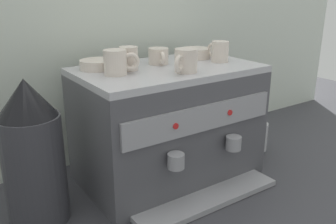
% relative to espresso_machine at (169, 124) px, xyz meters
% --- Properties ---
extents(ground_plane, '(4.00, 4.00, 0.00)m').
position_rel_espresso_machine_xyz_m(ground_plane, '(0.00, 0.00, -0.22)').
color(ground_plane, '#38383D').
extents(tiled_backsplash_wall, '(2.80, 0.03, 1.03)m').
position_rel_espresso_machine_xyz_m(tiled_backsplash_wall, '(0.00, 0.32, 0.30)').
color(tiled_backsplash_wall, silver).
rests_on(tiled_backsplash_wall, ground_plane).
extents(espresso_machine, '(0.67, 0.51, 0.44)m').
position_rel_espresso_machine_xyz_m(espresso_machine, '(0.00, 0.00, 0.00)').
color(espresso_machine, '#4C4C51').
rests_on(espresso_machine, ground_plane).
extents(ceramic_cup_0, '(0.12, 0.08, 0.08)m').
position_rel_espresso_machine_xyz_m(ceramic_cup_0, '(-0.21, -0.01, 0.26)').
color(ceramic_cup_0, beige).
rests_on(ceramic_cup_0, espresso_machine).
extents(ceramic_cup_1, '(0.11, 0.07, 0.08)m').
position_rel_espresso_machine_xyz_m(ceramic_cup_1, '(-0.15, 0.03, 0.26)').
color(ceramic_cup_1, beige).
rests_on(ceramic_cup_1, espresso_machine).
extents(ceramic_cup_2, '(0.08, 0.11, 0.06)m').
position_rel_espresso_machine_xyz_m(ceramic_cup_2, '(0.00, 0.07, 0.25)').
color(ceramic_cup_2, beige).
rests_on(ceramic_cup_2, espresso_machine).
extents(ceramic_cup_3, '(0.07, 0.11, 0.08)m').
position_rel_espresso_machine_xyz_m(ceramic_cup_3, '(0.22, -0.03, 0.26)').
color(ceramic_cup_3, beige).
rests_on(ceramic_cup_3, espresso_machine).
extents(ceramic_cup_4, '(0.11, 0.09, 0.08)m').
position_rel_espresso_machine_xyz_m(ceramic_cup_4, '(-0.01, -0.11, 0.26)').
color(ceramic_cup_4, beige).
rests_on(ceramic_cup_4, espresso_machine).
extents(ceramic_bowl_0, '(0.13, 0.13, 0.03)m').
position_rel_espresso_machine_xyz_m(ceramic_bowl_0, '(-0.23, 0.11, 0.24)').
color(ceramic_bowl_0, beige).
rests_on(ceramic_bowl_0, espresso_machine).
extents(ceramic_bowl_1, '(0.12, 0.12, 0.04)m').
position_rel_espresso_machine_xyz_m(ceramic_bowl_1, '(0.20, 0.08, 0.24)').
color(ceramic_bowl_1, beige).
rests_on(ceramic_bowl_1, espresso_machine).
extents(coffee_grinder, '(0.19, 0.19, 0.47)m').
position_rel_espresso_machine_xyz_m(coffee_grinder, '(-0.52, -0.01, 0.01)').
color(coffee_grinder, '#333338').
rests_on(coffee_grinder, ground_plane).
extents(milk_pitcher, '(0.09, 0.09, 0.13)m').
position_rel_espresso_machine_xyz_m(milk_pitcher, '(0.48, -0.03, -0.15)').
color(milk_pitcher, '#B7B7BC').
rests_on(milk_pitcher, ground_plane).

